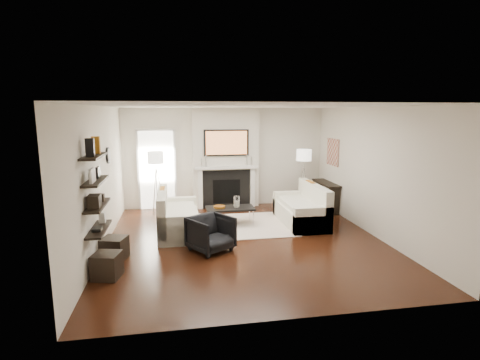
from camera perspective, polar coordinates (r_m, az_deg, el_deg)
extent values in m
plane|color=black|center=(7.74, 0.77, -9.19)|extent=(6.00, 6.00, 0.00)
plane|color=white|center=(7.30, 0.82, 11.21)|extent=(6.00, 6.00, 0.00)
plane|color=silver|center=(10.34, -2.29, 3.44)|extent=(5.50, 0.00, 5.50)
plane|color=silver|center=(4.56, 7.82, -5.52)|extent=(5.50, 0.00, 5.50)
plane|color=silver|center=(7.41, -20.59, 0.05)|extent=(0.00, 6.00, 6.00)
plane|color=silver|center=(8.35, 19.67, 1.20)|extent=(0.00, 6.00, 6.00)
cube|color=silver|center=(10.21, -2.19, 3.36)|extent=(1.80, 0.25, 2.70)
cube|color=black|center=(10.21, -2.06, -1.36)|extent=(1.30, 0.02, 1.04)
cube|color=black|center=(10.22, -2.05, -1.75)|extent=(0.75, 0.02, 0.65)
cube|color=white|center=(10.11, -6.08, -1.36)|extent=(0.12, 0.08, 1.10)
cube|color=white|center=(10.30, 1.93, -1.09)|extent=(0.12, 0.08, 1.10)
cube|color=white|center=(10.06, -2.04, 1.93)|extent=(1.70, 0.18, 0.07)
cube|color=black|center=(10.01, -2.09, 5.69)|extent=(1.20, 0.06, 0.70)
cube|color=#BF723F|center=(9.98, -2.06, 5.68)|extent=(1.10, 0.00, 0.62)
cylinder|color=silver|center=(9.99, -5.19, 2.90)|extent=(0.04, 0.04, 0.30)
cylinder|color=silver|center=(9.98, -5.93, 2.71)|extent=(0.04, 0.04, 0.24)
cylinder|color=silver|center=(10.13, 1.03, 3.05)|extent=(0.04, 0.04, 0.30)
cylinder|color=silver|center=(10.16, 1.75, 2.90)|extent=(0.04, 0.04, 0.24)
cube|color=white|center=(10.28, -12.54, 1.48)|extent=(0.90, 0.02, 2.10)
cube|color=white|center=(10.29, -15.21, 1.37)|extent=(0.06, 0.06, 2.16)
cube|color=white|center=(10.25, -9.86, 1.54)|extent=(0.06, 0.06, 2.16)
cube|color=white|center=(10.15, -12.78, 7.49)|extent=(1.02, 0.06, 0.06)
cube|color=beige|center=(8.69, -0.95, -6.97)|extent=(2.60, 2.00, 0.01)
cube|color=silver|center=(8.29, -9.30, -6.48)|extent=(0.85, 1.80, 0.42)
cube|color=silver|center=(8.21, -11.71, -4.44)|extent=(0.18, 1.80, 0.80)
cube|color=silver|center=(7.49, -9.24, -7.60)|extent=(0.85, 0.18, 0.60)
cube|color=silver|center=(9.04, -9.38, -4.47)|extent=(0.85, 0.18, 0.60)
cube|color=silver|center=(8.22, -9.01, -4.74)|extent=(0.63, 1.44, 0.10)
cube|color=#AA6514|center=(8.45, -11.70, -2.59)|extent=(0.10, 0.42, 0.42)
cube|color=black|center=(7.87, -11.83, -3.62)|extent=(0.10, 0.40, 0.40)
cube|color=silver|center=(8.94, 9.18, -5.24)|extent=(0.85, 1.80, 0.42)
cube|color=silver|center=(8.97, 11.26, -3.16)|extent=(0.18, 1.80, 0.80)
cube|color=silver|center=(8.18, 11.04, -6.10)|extent=(0.85, 0.18, 0.60)
cube|color=silver|center=(9.66, 7.63, -3.47)|extent=(0.85, 0.18, 0.60)
cube|color=silver|center=(8.86, 8.92, -3.63)|extent=(0.63, 1.44, 0.10)
cube|color=#AA6514|center=(9.20, 10.64, -1.50)|extent=(0.10, 0.42, 0.42)
cube|color=black|center=(8.66, 12.02, -2.36)|extent=(0.10, 0.40, 0.40)
cube|color=black|center=(8.65, -1.51, -4.32)|extent=(1.10, 0.55, 0.04)
cylinder|color=silver|center=(8.44, -4.66, -6.21)|extent=(0.02, 0.02, 0.38)
cylinder|color=silver|center=(8.58, 2.03, -5.90)|extent=(0.02, 0.02, 0.38)
cylinder|color=silver|center=(8.86, -4.93, -5.41)|extent=(0.02, 0.02, 0.38)
cylinder|color=silver|center=(9.00, 1.45, -5.13)|extent=(0.02, 0.02, 0.38)
cylinder|color=white|center=(8.64, -0.53, -3.25)|extent=(0.14, 0.14, 0.24)
cylinder|color=white|center=(8.65, -0.53, -3.67)|extent=(0.10, 0.10, 0.15)
cylinder|color=#B96A1E|center=(8.61, -3.16, -4.10)|extent=(0.27, 0.27, 0.04)
imported|color=black|center=(7.12, -4.47, -7.89)|extent=(0.96, 0.94, 0.73)
cylinder|color=silver|center=(9.87, -12.56, -1.54)|extent=(0.02, 0.02, 1.20)
cylinder|color=white|center=(9.74, -12.75, 3.36)|extent=(0.40, 0.40, 0.30)
cylinder|color=silver|center=(9.87, -11.92, -1.52)|extent=(0.25, 0.02, 1.23)
cylinder|color=silver|center=(9.97, -12.85, -1.44)|extent=(0.14, 0.22, 1.23)
cylinder|color=silver|center=(9.78, -12.90, -1.66)|extent=(0.14, 0.22, 1.23)
cylinder|color=silver|center=(10.32, 9.57, -0.92)|extent=(0.02, 0.02, 1.20)
cylinder|color=white|center=(10.19, 9.71, 3.77)|extent=(0.40, 0.40, 0.30)
cylinder|color=silver|center=(10.36, 10.14, -0.90)|extent=(0.25, 0.02, 1.23)
cylinder|color=silver|center=(10.39, 9.11, -0.83)|extent=(0.14, 0.22, 1.23)
cylinder|color=silver|center=(10.22, 9.46, -1.03)|extent=(0.14, 0.22, 1.23)
cube|color=black|center=(10.18, 12.98, -0.46)|extent=(0.35, 1.20, 0.04)
cube|color=black|center=(9.76, 14.14, -3.21)|extent=(0.30, 0.04, 0.71)
cube|color=black|center=(10.75, 11.77, -1.88)|extent=(0.30, 0.04, 0.71)
cube|color=#A86C54|center=(10.14, 13.97, 4.15)|extent=(0.03, 0.70, 0.70)
cube|color=black|center=(6.58, -20.70, -7.03)|extent=(0.25, 1.00, 0.03)
cube|color=black|center=(6.47, -20.92, -3.65)|extent=(0.25, 1.00, 0.04)
cube|color=black|center=(6.39, -21.15, -0.16)|extent=(0.25, 1.00, 0.04)
cube|color=black|center=(6.34, -21.38, 3.39)|extent=(0.25, 1.00, 0.04)
cube|color=black|center=(6.11, -21.89, 4.61)|extent=(0.12, 0.10, 0.28)
cube|color=#AA6514|center=(6.53, -21.11, 4.99)|extent=(0.12, 0.10, 0.28)
cube|color=white|center=(6.18, -21.58, 0.67)|extent=(0.04, 0.30, 0.22)
cube|color=black|center=(6.61, -20.81, 1.13)|extent=(0.04, 0.22, 0.18)
cube|color=black|center=(6.26, -21.33, -3.04)|extent=(0.18, 0.25, 0.20)
cube|color=black|center=(6.67, -20.61, -2.55)|extent=(0.15, 0.12, 0.12)
cube|color=black|center=(6.45, -20.92, -7.00)|extent=(0.14, 0.20, 0.05)
cube|color=white|center=(6.85, -20.26, -5.38)|extent=(0.10, 0.10, 0.18)
cylinder|color=black|center=(8.24, -19.48, 3.55)|extent=(0.04, 0.34, 0.34)
cylinder|color=white|center=(8.23, -19.31, 3.56)|extent=(0.01, 0.29, 0.29)
cube|color=black|center=(7.11, -18.58, -9.84)|extent=(0.50, 0.50, 0.40)
cube|color=black|center=(6.41, -19.61, -12.17)|extent=(0.48, 0.48, 0.40)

